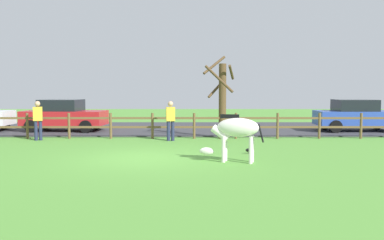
# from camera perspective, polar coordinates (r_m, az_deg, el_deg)

# --- Properties ---
(ground_plane) EXTENTS (60.00, 60.00, 0.00)m
(ground_plane) POSITION_cam_1_polar(r_m,az_deg,el_deg) (13.21, -6.73, -5.17)
(ground_plane) COLOR #549338
(parking_asphalt) EXTENTS (28.00, 7.40, 0.05)m
(parking_asphalt) POSITION_cam_1_polar(r_m,az_deg,el_deg) (22.40, -4.06, -1.15)
(parking_asphalt) COLOR #38383D
(parking_asphalt) RESTS_ON ground_plane
(paddock_fence) EXTENTS (21.67, 0.11, 1.11)m
(paddock_fence) POSITION_cam_1_polar(r_m,az_deg,el_deg) (18.09, -5.66, -0.55)
(paddock_fence) COLOR brown
(paddock_fence) RESTS_ON ground_plane
(bare_tree) EXTENTS (1.39, 1.67, 3.61)m
(bare_tree) POSITION_cam_1_polar(r_m,az_deg,el_deg) (18.07, 3.83, 3.11)
(bare_tree) COLOR #513A23
(bare_tree) RESTS_ON ground_plane
(zebra) EXTENTS (1.89, 0.84, 1.41)m
(zebra) POSITION_cam_1_polar(r_m,az_deg,el_deg) (12.38, 5.62, -1.48)
(zebra) COLOR white
(zebra) RESTS_ON ground_plane
(crow_on_grass) EXTENTS (0.21, 0.10, 0.20)m
(crow_on_grass) POSITION_cam_1_polar(r_m,az_deg,el_deg) (14.09, 7.45, -4.06)
(crow_on_grass) COLOR black
(crow_on_grass) RESTS_ON ground_plane
(parked_car_red) EXTENTS (4.12, 2.13, 1.56)m
(parked_car_red) POSITION_cam_1_polar(r_m,az_deg,el_deg) (21.74, -17.29, 0.66)
(parked_car_red) COLOR red
(parked_car_red) RESTS_ON parking_asphalt
(parked_car_blue) EXTENTS (4.00, 1.88, 1.56)m
(parked_car_blue) POSITION_cam_1_polar(r_m,az_deg,el_deg) (22.25, 21.22, 0.64)
(parked_car_blue) COLOR #2D4CAD
(parked_car_blue) RESTS_ON parking_asphalt
(visitor_left_of_tree) EXTENTS (0.39, 0.27, 1.64)m
(visitor_left_of_tree) POSITION_cam_1_polar(r_m,az_deg,el_deg) (17.30, -3.20, 0.15)
(visitor_left_of_tree) COLOR #232847
(visitor_left_of_tree) RESTS_ON ground_plane
(visitor_right_of_tree) EXTENTS (0.40, 0.30, 1.64)m
(visitor_right_of_tree) POSITION_cam_1_polar(r_m,az_deg,el_deg) (18.56, -20.48, 0.16)
(visitor_right_of_tree) COLOR #232847
(visitor_right_of_tree) RESTS_ON ground_plane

